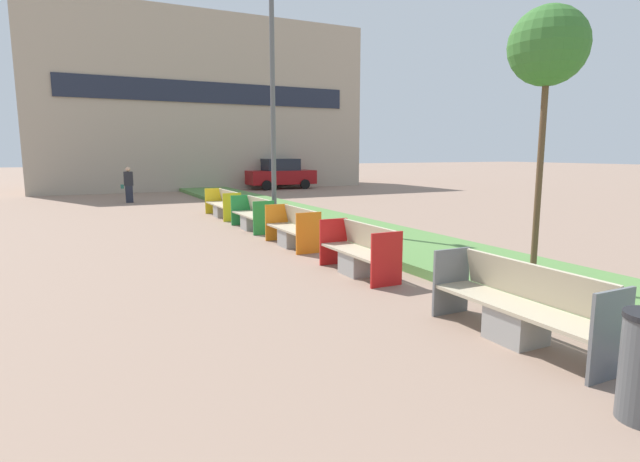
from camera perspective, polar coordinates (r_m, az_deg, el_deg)
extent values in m
cube|color=#568442|center=(11.92, 10.04, -1.68)|extent=(2.80, 120.00, 0.18)
cube|color=tan|center=(34.21, -13.56, 13.65)|extent=(19.97, 6.93, 10.36)
cube|color=#1E2333|center=(30.87, -12.07, 15.19)|extent=(16.78, 0.08, 1.20)
cube|color=#9E9B96|center=(6.58, 21.47, -9.94)|extent=(0.52, 0.60, 0.42)
cube|color=#BCAD8E|center=(6.51, 21.59, -8.02)|extent=(0.58, 2.30, 0.05)
cube|color=#BCAD8E|center=(6.64, 23.29, -5.45)|extent=(0.14, 2.21, 0.48)
cube|color=slate|center=(5.83, 30.29, -10.29)|extent=(0.62, 0.04, 0.94)
cube|color=slate|center=(7.30, 14.75, -5.60)|extent=(0.62, 0.04, 0.94)
cube|color=#9E9B96|center=(9.39, 4.31, -3.72)|extent=(0.52, 0.60, 0.42)
cube|color=#BCAD8E|center=(9.34, 4.33, -2.35)|extent=(0.58, 1.88, 0.05)
cube|color=#BCAD8E|center=(9.43, 5.76, -0.64)|extent=(0.14, 1.81, 0.48)
cube|color=red|center=(8.54, 7.63, -3.26)|extent=(0.62, 0.04, 0.94)
cube|color=red|center=(10.16, 1.56, -1.22)|extent=(0.62, 0.04, 0.94)
cube|color=#9E9B96|center=(12.13, -3.26, -0.80)|extent=(0.52, 0.60, 0.42)
cube|color=#BCAD8E|center=(12.10, -3.27, 0.27)|extent=(0.58, 1.92, 0.05)
cube|color=#BCAD8E|center=(12.17, -2.11, 1.58)|extent=(0.14, 1.84, 0.48)
cube|color=orange|center=(11.21, -1.30, -0.25)|extent=(0.62, 0.04, 0.94)
cube|color=orange|center=(12.99, -4.97, 1.00)|extent=(0.62, 0.04, 0.94)
cube|color=#9E9B96|center=(14.91, -7.81, 0.97)|extent=(0.52, 0.60, 0.42)
cube|color=#BCAD8E|center=(14.88, -7.83, 1.84)|extent=(0.58, 2.06, 0.05)
cube|color=#BCAD8E|center=(14.93, -6.87, 2.90)|extent=(0.14, 1.98, 0.48)
cube|color=#238C3D|center=(13.89, -6.44, 1.50)|extent=(0.62, 0.04, 0.94)
cube|color=#238C3D|center=(15.87, -9.05, 2.38)|extent=(0.62, 0.04, 0.94)
cube|color=#9E9B96|center=(17.93, -11.09, 2.23)|extent=(0.52, 0.60, 0.42)
cube|color=#BCAD8E|center=(17.91, -11.11, 2.96)|extent=(0.58, 2.39, 0.05)
cube|color=#BCAD8E|center=(17.96, -10.30, 3.85)|extent=(0.14, 2.30, 0.48)
cube|color=yellow|center=(16.74, -10.00, 2.70)|extent=(0.62, 0.04, 0.94)
cube|color=yellow|center=(19.08, -12.09, 3.39)|extent=(0.62, 0.04, 0.94)
cylinder|color=#56595B|center=(14.90, -5.43, 15.55)|extent=(0.14, 0.14, 7.96)
cylinder|color=brown|center=(8.70, 23.73, 4.95)|extent=(0.10, 0.10, 3.55)
sphere|color=#38702D|center=(8.83, 24.63, 18.68)|extent=(1.20, 1.20, 1.20)
cube|color=#232633|center=(24.24, -20.96, 3.96)|extent=(0.30, 0.22, 0.77)
cube|color=#232328|center=(24.19, -21.06, 5.61)|extent=(0.38, 0.24, 0.63)
sphere|color=tan|center=(24.18, -21.11, 6.60)|extent=(0.21, 0.21, 0.21)
cube|color=#236051|center=(24.19, -21.67, 4.74)|extent=(0.12, 0.20, 0.18)
cube|color=maroon|center=(31.34, -4.53, 6.15)|extent=(4.20, 1.77, 0.84)
cube|color=black|center=(31.31, -4.55, 7.58)|extent=(2.10, 1.55, 0.72)
cylinder|color=black|center=(31.04, -1.73, 5.37)|extent=(0.60, 0.20, 0.60)
cylinder|color=black|center=(32.68, -3.05, 5.55)|extent=(0.60, 0.20, 0.60)
cylinder|color=black|center=(30.07, -6.11, 5.21)|extent=(0.60, 0.20, 0.60)
cylinder|color=black|center=(31.76, -7.25, 5.39)|extent=(0.60, 0.20, 0.60)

